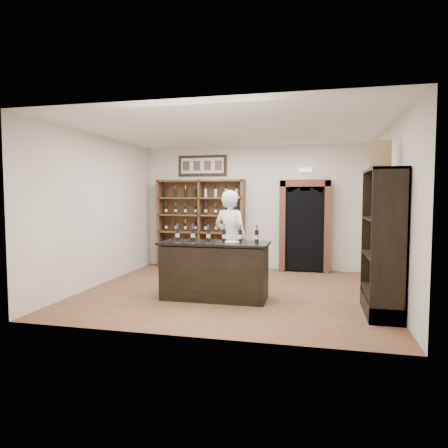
{
  "coord_description": "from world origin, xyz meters",
  "views": [
    {
      "loc": [
        1.51,
        -7.25,
        1.8
      ],
      "look_at": [
        -0.24,
        0.3,
        1.25
      ],
      "focal_mm": 32.0,
      "sensor_mm": 36.0,
      "label": 1
    }
  ],
  "objects_px": {
    "tasting_counter": "(215,271)",
    "counter_bottle_0": "(177,234)",
    "shopkeeper": "(231,240)",
    "wine_crate": "(380,155)",
    "wine_shelf": "(201,224)",
    "side_cabinet": "(384,265)"
  },
  "relations": [
    {
      "from": "shopkeeper",
      "to": "wine_crate",
      "type": "bearing_deg",
      "value": -179.79
    },
    {
      "from": "wine_shelf",
      "to": "shopkeeper",
      "type": "relative_size",
      "value": 1.15
    },
    {
      "from": "shopkeeper",
      "to": "wine_crate",
      "type": "height_order",
      "value": "wine_crate"
    },
    {
      "from": "wine_shelf",
      "to": "tasting_counter",
      "type": "height_order",
      "value": "wine_shelf"
    },
    {
      "from": "tasting_counter",
      "to": "counter_bottle_0",
      "type": "distance_m",
      "value": 0.95
    },
    {
      "from": "wine_shelf",
      "to": "counter_bottle_0",
      "type": "distance_m",
      "value": 2.84
    },
    {
      "from": "side_cabinet",
      "to": "wine_crate",
      "type": "relative_size",
      "value": 4.89
    },
    {
      "from": "wine_shelf",
      "to": "wine_crate",
      "type": "height_order",
      "value": "wine_crate"
    },
    {
      "from": "counter_bottle_0",
      "to": "wine_crate",
      "type": "bearing_deg",
      "value": -2.85
    },
    {
      "from": "counter_bottle_0",
      "to": "side_cabinet",
      "type": "relative_size",
      "value": 0.14
    },
    {
      "from": "wine_crate",
      "to": "tasting_counter",
      "type": "bearing_deg",
      "value": -175.05
    },
    {
      "from": "tasting_counter",
      "to": "side_cabinet",
      "type": "relative_size",
      "value": 0.85
    },
    {
      "from": "side_cabinet",
      "to": "shopkeeper",
      "type": "distance_m",
      "value": 2.85
    },
    {
      "from": "counter_bottle_0",
      "to": "tasting_counter",
      "type": "bearing_deg",
      "value": -9.09
    },
    {
      "from": "wine_shelf",
      "to": "tasting_counter",
      "type": "relative_size",
      "value": 1.17
    },
    {
      "from": "side_cabinet",
      "to": "shopkeeper",
      "type": "height_order",
      "value": "side_cabinet"
    },
    {
      "from": "tasting_counter",
      "to": "shopkeeper",
      "type": "relative_size",
      "value": 0.99
    },
    {
      "from": "shopkeeper",
      "to": "wine_crate",
      "type": "distance_m",
      "value": 3.07
    },
    {
      "from": "tasting_counter",
      "to": "side_cabinet",
      "type": "xyz_separation_m",
      "value": [
        2.72,
        -0.3,
        0.26
      ]
    },
    {
      "from": "wine_crate",
      "to": "counter_bottle_0",
      "type": "bearing_deg",
      "value": -176.75
    },
    {
      "from": "shopkeeper",
      "to": "tasting_counter",
      "type": "bearing_deg",
      "value": 101.47
    },
    {
      "from": "wine_crate",
      "to": "wine_shelf",
      "type": "bearing_deg",
      "value": 147.65
    }
  ]
}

